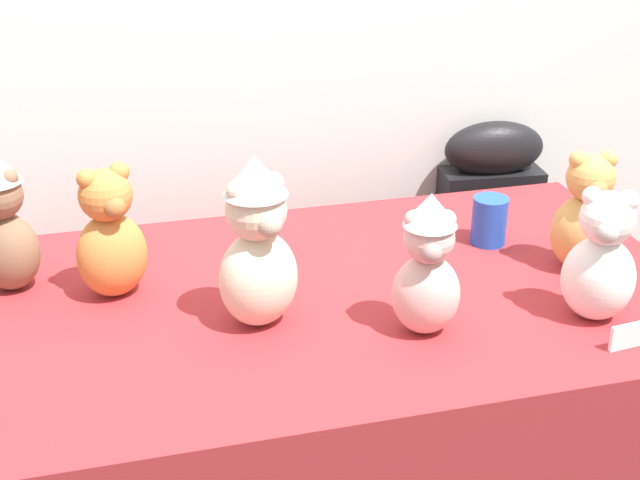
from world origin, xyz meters
TOP-DOWN VIEW (x-y plane):
  - display_table at (0.00, 0.25)m, footprint 1.54×0.87m
  - instrument_case at (0.64, 0.81)m, footprint 0.29×0.14m
  - teddy_bear_cream at (-0.14, 0.17)m, footprint 0.19×0.17m
  - teddy_bear_snow at (0.49, 0.02)m, footprint 0.18×0.17m
  - teddy_bear_ginger at (-0.40, 0.35)m, footprint 0.17×0.16m
  - teddy_bear_mocha at (-0.61, 0.43)m, footprint 0.17×0.16m
  - teddy_bear_honey at (0.57, 0.22)m, footprint 0.16×0.14m
  - teddy_bear_blush at (0.15, 0.06)m, footprint 0.15×0.13m
  - party_cup_blue at (0.43, 0.38)m, footprint 0.08×0.08m
  - name_card_front_left at (0.49, -0.09)m, footprint 0.07×0.02m

SIDE VIEW (x-z plane):
  - display_table at x=0.00m, z-range 0.00..0.79m
  - instrument_case at x=0.64m, z-range 0.00..0.94m
  - name_card_front_left at x=0.49m, z-range 0.79..0.84m
  - party_cup_blue at x=0.43m, z-range 0.79..0.90m
  - teddy_bear_honey at x=0.57m, z-range 0.78..1.05m
  - teddy_bear_snow at x=0.49m, z-range 0.78..1.05m
  - teddy_bear_ginger at x=-0.40m, z-range 0.78..1.06m
  - teddy_bear_blush at x=0.15m, z-range 0.79..1.07m
  - teddy_bear_mocha at x=-0.61m, z-range 0.79..1.09m
  - teddy_bear_cream at x=-0.14m, z-range 0.79..1.13m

